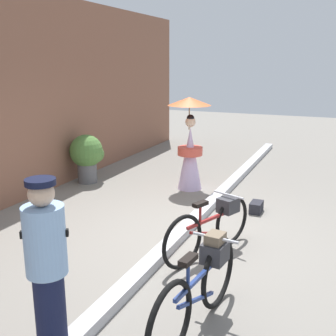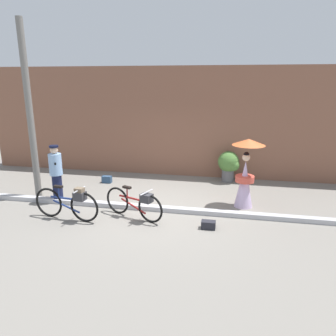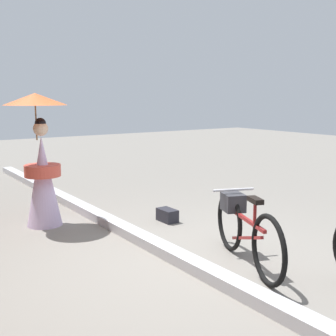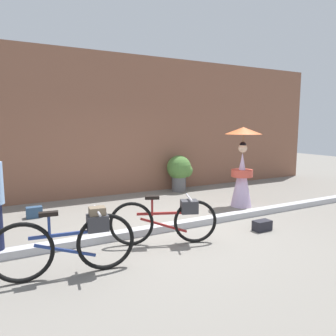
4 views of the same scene
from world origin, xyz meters
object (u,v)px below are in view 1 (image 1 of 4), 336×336
at_px(person_officer, 47,266).
at_px(bicycle_far_side, 212,225).
at_px(potted_plant_by_door, 88,155).
at_px(person_with_parasol, 190,143).
at_px(backpack_on_pavement, 257,207).
at_px(bicycle_near_officer, 200,284).

bearing_deg(person_officer, bicycle_far_side, -15.25).
distance_m(bicycle_far_side, potted_plant_by_door, 4.05).
relative_size(person_with_parasol, backpack_on_pavement, 5.65).
bearing_deg(bicycle_near_officer, potted_plant_by_door, 45.57).
xyz_separation_m(bicycle_near_officer, person_officer, (-0.88, 1.03, 0.40)).
height_order(person_officer, person_with_parasol, person_with_parasol).
xyz_separation_m(bicycle_near_officer, backpack_on_pavement, (3.32, 0.15, -0.35)).
bearing_deg(bicycle_far_side, person_with_parasol, 26.59).
relative_size(bicycle_near_officer, backpack_on_pavement, 5.38).
bearing_deg(backpack_on_pavement, bicycle_far_side, 172.78).
relative_size(bicycle_near_officer, person_officer, 1.09).
height_order(bicycle_far_side, backpack_on_pavement, bicycle_far_side).
relative_size(bicycle_near_officer, potted_plant_by_door, 1.70).
height_order(bicycle_near_officer, person_officer, person_officer).
distance_m(bicycle_near_officer, person_with_parasol, 4.50).
bearing_deg(bicycle_near_officer, bicycle_far_side, 13.57).
bearing_deg(potted_plant_by_door, bicycle_near_officer, -134.43).
height_order(person_officer, potted_plant_by_door, person_officer).
bearing_deg(potted_plant_by_door, backpack_on_pavement, -96.20).
distance_m(bicycle_near_officer, backpack_on_pavement, 3.34).
bearing_deg(backpack_on_pavement, potted_plant_by_door, 83.80).
distance_m(bicycle_far_side, backpack_on_pavement, 1.82).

